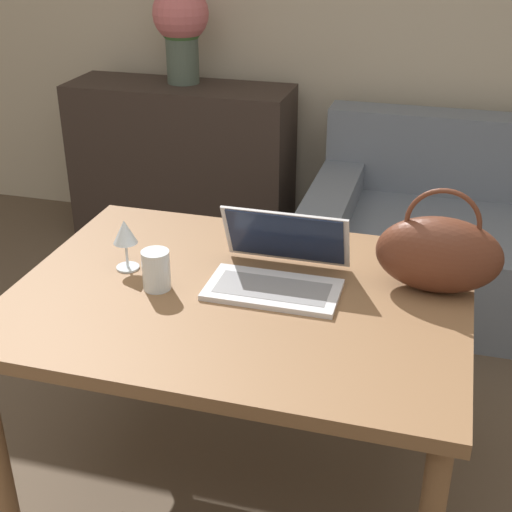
{
  "coord_description": "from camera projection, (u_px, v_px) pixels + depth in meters",
  "views": [
    {
      "loc": [
        0.52,
        -1.02,
        1.75
      ],
      "look_at": [
        0.05,
        0.67,
        0.87
      ],
      "focal_mm": 50.0,
      "sensor_mm": 36.0,
      "label": 1
    }
  ],
  "objects": [
    {
      "name": "handbag",
      "position": [
        439.0,
        254.0,
        1.98
      ],
      "size": [
        0.35,
        0.16,
        0.31
      ],
      "color": "#592D1E",
      "rests_on": "dining_table"
    },
    {
      "name": "sideboard",
      "position": [
        182.0,
        166.0,
        3.89
      ],
      "size": [
        1.19,
        0.4,
        0.88
      ],
      "color": "#332823",
      "rests_on": "ground_plane"
    },
    {
      "name": "flower_vase",
      "position": [
        181.0,
        24.0,
        3.61
      ],
      "size": [
        0.29,
        0.29,
        0.49
      ],
      "color": "#47564C",
      "rests_on": "sideboard"
    },
    {
      "name": "wine_glass",
      "position": [
        125.0,
        234.0,
        2.1
      ],
      "size": [
        0.07,
        0.07,
        0.16
      ],
      "color": "silver",
      "rests_on": "dining_table"
    },
    {
      "name": "drinking_glass",
      "position": [
        156.0,
        270.0,
        2.02
      ],
      "size": [
        0.08,
        0.08,
        0.12
      ],
      "color": "silver",
      "rests_on": "dining_table"
    },
    {
      "name": "laptop",
      "position": [
        279.0,
        264.0,
        2.06
      ],
      "size": [
        0.38,
        0.3,
        0.2
      ],
      "color": "silver",
      "rests_on": "dining_table"
    },
    {
      "name": "dining_table",
      "position": [
        242.0,
        317.0,
        2.06
      ],
      "size": [
        1.29,
        0.97,
        0.75
      ],
      "color": "brown",
      "rests_on": "ground_plane"
    }
  ]
}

